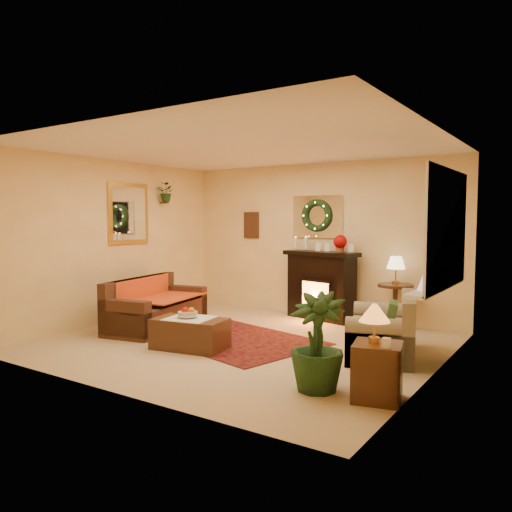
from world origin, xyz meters
The scene contains 31 objects.
floor centered at (0.00, 0.00, 0.00)m, with size 5.00×5.00×0.00m, color beige.
ceiling centered at (0.00, 0.00, 2.60)m, with size 5.00×5.00×0.00m, color white.
wall_back centered at (0.00, 2.25, 1.30)m, with size 5.00×5.00×0.00m, color #EFD88C.
wall_front centered at (0.00, -2.25, 1.30)m, with size 5.00×5.00×0.00m, color #EFD88C.
wall_left centered at (-2.50, 0.00, 1.30)m, with size 4.50×4.50×0.00m, color #EFD88C.
wall_right centered at (2.50, 0.00, 1.30)m, with size 4.50×4.50×0.00m, color #EFD88C.
area_rug centered at (-0.15, 0.07, 0.01)m, with size 2.18×1.64×0.01m, color #471911.
sofa centered at (-1.61, 0.05, 0.43)m, with size 0.78×1.77×0.76m, color #4B2715.
red_throw centered at (-1.63, 0.23, 0.46)m, with size 0.83×1.35×0.02m, color #BC0B04.
fireplace centered at (0.17, 2.04, 0.55)m, with size 1.16×0.37×1.06m, color #321E13.
poinsettia centered at (0.53, 1.99, 1.30)m, with size 0.22×0.22×0.22m, color #A90504.
mantel_candle_a centered at (-0.28, 1.99, 1.26)m, with size 0.06×0.06×0.17m, color silver.
mantel_candle_b centered at (-0.11, 2.03, 1.26)m, with size 0.06×0.06×0.19m, color white.
mantel_mirror centered at (0.00, 2.23, 1.70)m, with size 0.92×0.02×0.72m, color white.
wreath centered at (0.00, 2.19, 1.72)m, with size 0.55×0.55×0.11m, color #194719.
wall_art centered at (-1.35, 2.23, 1.55)m, with size 0.32×0.03×0.48m, color #381E11.
gold_mirror centered at (-2.48, 0.30, 1.75)m, with size 0.03×0.84×1.00m, color gold.
hanging_plant centered at (-2.34, 1.05, 1.97)m, with size 0.33×0.28×0.36m, color #194719.
loveseat centered at (1.77, 0.44, 0.42)m, with size 0.75×1.30×0.75m, color gray.
window_frame centered at (2.48, 0.55, 1.55)m, with size 0.03×1.86×1.36m, color white.
window_glass centered at (2.47, 0.55, 1.55)m, with size 0.02×1.70×1.22m, color black.
window_sill centered at (2.38, 0.55, 0.87)m, with size 0.22×1.86×0.04m, color white.
mini_tree centered at (2.39, 0.09, 1.04)m, with size 0.19×0.19×0.29m, color white.
sill_plant centered at (2.36, 1.25, 1.08)m, with size 0.29×0.23×0.52m, color #194F15.
side_table_round centered at (1.45, 1.96, 0.33)m, with size 0.53×0.53×0.69m, color black.
lamp_cream centered at (1.45, 1.96, 0.88)m, with size 0.28×0.28×0.42m, color #F5E3B3.
end_table_square centered at (2.26, -1.04, 0.27)m, with size 0.43×0.43×0.53m, color black.
lamp_tiffany centered at (2.23, -1.06, 0.74)m, with size 0.28×0.28×0.42m, color orange.
coffee_table centered at (-0.37, -0.62, 0.21)m, with size 0.93×0.51×0.39m, color black.
fruit_bowl centered at (-0.41, -0.62, 0.45)m, with size 0.26×0.26×0.06m, color beige.
floor_palm centered at (1.68, -1.12, 0.45)m, with size 1.60×1.60×2.87m, color #113C16.
Camera 1 is at (3.81, -5.39, 1.66)m, focal length 35.00 mm.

